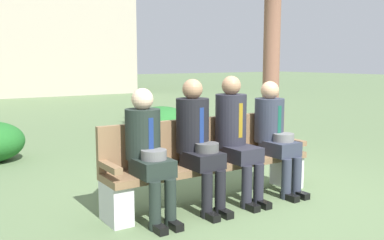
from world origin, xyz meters
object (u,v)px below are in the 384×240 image
(seated_man_leftmost, at_px, (148,147))
(seated_man_rightmost, at_px, (275,131))
(seated_man_centerleft, at_px, (197,138))
(shrub_mid_lawn, at_px, (172,127))
(seated_man_centerright, at_px, (235,132))
(shrub_near_bench, at_px, (161,127))
(park_bench, at_px, (209,161))

(seated_man_leftmost, bearing_deg, seated_man_rightmost, 0.09)
(seated_man_leftmost, height_order, seated_man_centerleft, seated_man_centerleft)
(seated_man_centerleft, bearing_deg, shrub_mid_lawn, 63.86)
(seated_man_centerright, distance_m, shrub_mid_lawn, 3.25)
(shrub_near_bench, bearing_deg, seated_man_rightmost, -93.67)
(seated_man_centerleft, height_order, seated_man_centerright, seated_man_centerright)
(seated_man_centerleft, relative_size, shrub_near_bench, 1.16)
(seated_man_centerright, bearing_deg, park_bench, 154.27)
(park_bench, xyz_separation_m, seated_man_centerright, (0.26, -0.13, 0.32))
(park_bench, bearing_deg, seated_man_centerleft, -151.06)
(shrub_near_bench, bearing_deg, shrub_mid_lawn, 5.53)
(seated_man_centerleft, distance_m, seated_man_rightmost, 1.07)
(park_bench, xyz_separation_m, seated_man_rightmost, (0.83, -0.14, 0.28))
(shrub_near_bench, bearing_deg, seated_man_leftmost, -120.99)
(seated_man_leftmost, distance_m, shrub_near_bench, 3.58)
(park_bench, distance_m, seated_man_centerleft, 0.41)
(seated_man_leftmost, height_order, seated_man_centerright, seated_man_centerright)
(seated_man_centerright, height_order, shrub_mid_lawn, seated_man_centerright)
(seated_man_centerleft, distance_m, shrub_near_bench, 3.32)
(seated_man_rightmost, relative_size, shrub_mid_lawn, 1.26)
(park_bench, bearing_deg, shrub_near_bench, 70.65)
(seated_man_leftmost, distance_m, seated_man_centerright, 1.07)
(seated_man_rightmost, distance_m, shrub_near_bench, 3.08)
(park_bench, bearing_deg, seated_man_rightmost, -9.45)
(seated_man_centerright, height_order, shrub_near_bench, seated_man_centerright)
(seated_man_centerleft, bearing_deg, seated_man_leftmost, -179.24)
(seated_man_centerright, bearing_deg, seated_man_centerleft, -179.13)
(seated_man_rightmost, bearing_deg, shrub_near_bench, 86.33)
(seated_man_centerright, bearing_deg, seated_man_rightmost, -1.28)
(shrub_mid_lawn, bearing_deg, shrub_near_bench, -174.47)
(park_bench, height_order, shrub_mid_lawn, park_bench)
(seated_man_centerleft, relative_size, seated_man_centerright, 0.98)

